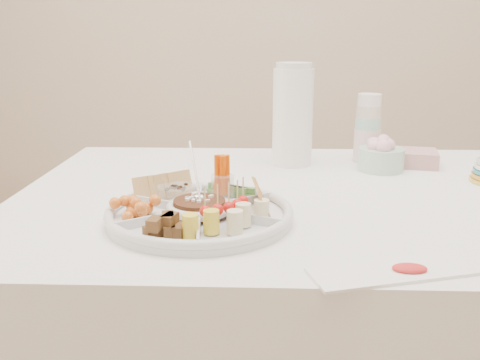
{
  "coord_description": "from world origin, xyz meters",
  "views": [
    {
      "loc": [
        -0.17,
        -1.26,
        1.14
      ],
      "look_at": [
        -0.21,
        -0.11,
        0.82
      ],
      "focal_mm": 40.0,
      "sensor_mm": 36.0,
      "label": 1
    }
  ],
  "objects": [
    {
      "name": "dining_table",
      "position": [
        0.0,
        0.0,
        0.38
      ],
      "size": [
        1.52,
        1.02,
        0.76
      ],
      "primitive_type": "cube",
      "color": "white",
      "rests_on": "floor"
    },
    {
      "name": "party_tray",
      "position": [
        -0.29,
        -0.21,
        0.78
      ],
      "size": [
        0.5,
        0.5,
        0.04
      ],
      "primitive_type": "cylinder",
      "rotation": [
        0.0,
        0.0,
        -0.43
      ],
      "color": "silver",
      "rests_on": "dining_table"
    },
    {
      "name": "bean_dip",
      "position": [
        -0.29,
        -0.21,
        0.79
      ],
      "size": [
        0.14,
        0.14,
        0.04
      ],
      "primitive_type": "cylinder",
      "rotation": [
        0.0,
        0.0,
        -0.43
      ],
      "color": "#451D13",
      "rests_on": "party_tray"
    },
    {
      "name": "tortillas",
      "position": [
        -0.16,
        -0.2,
        0.8
      ],
      "size": [
        0.12,
        0.12,
        0.05
      ],
      "primitive_type": null,
      "rotation": [
        0.0,
        0.0,
        -0.43
      ],
      "color": "#9A5D24",
      "rests_on": "party_tray"
    },
    {
      "name": "carrot_cucumber",
      "position": [
        -0.24,
        -0.1,
        0.82
      ],
      "size": [
        0.14,
        0.14,
        0.09
      ],
      "primitive_type": null,
      "rotation": [
        0.0,
        0.0,
        -0.43
      ],
      "color": "#F45500",
      "rests_on": "party_tray"
    },
    {
      "name": "pita_raisins",
      "position": [
        -0.37,
        -0.11,
        0.8
      ],
      "size": [
        0.15,
        0.15,
        0.06
      ],
      "primitive_type": null,
      "rotation": [
        0.0,
        0.0,
        -0.43
      ],
      "color": "tan",
      "rests_on": "party_tray"
    },
    {
      "name": "cherries",
      "position": [
        -0.42,
        -0.23,
        0.79
      ],
      "size": [
        0.14,
        0.14,
        0.04
      ],
      "primitive_type": null,
      "rotation": [
        0.0,
        0.0,
        -0.43
      ],
      "color": "#FAA63B",
      "rests_on": "party_tray"
    },
    {
      "name": "granola_chunks",
      "position": [
        -0.35,
        -0.33,
        0.79
      ],
      "size": [
        0.13,
        0.13,
        0.04
      ],
      "primitive_type": null,
      "rotation": [
        0.0,
        0.0,
        -0.43
      ],
      "color": "brown",
      "rests_on": "party_tray"
    },
    {
      "name": "banana_tomato",
      "position": [
        -0.22,
        -0.32,
        0.82
      ],
      "size": [
        0.13,
        0.13,
        0.08
      ],
      "primitive_type": null,
      "rotation": [
        0.0,
        0.0,
        -0.43
      ],
      "color": "#FFF599",
      "rests_on": "party_tray"
    },
    {
      "name": "cup_stack",
      "position": [
        0.15,
        0.34,
        0.86
      ],
      "size": [
        0.1,
        0.1,
        0.21
      ],
      "primitive_type": "cylinder",
      "rotation": [
        0.0,
        0.0,
        -0.37
      ],
      "color": "silver",
      "rests_on": "dining_table"
    },
    {
      "name": "thermos",
      "position": [
        -0.07,
        0.29,
        0.91
      ],
      "size": [
        0.14,
        0.14,
        0.3
      ],
      "primitive_type": "cylinder",
      "rotation": [
        0.0,
        0.0,
        0.24
      ],
      "color": "white",
      "rests_on": "dining_table"
    },
    {
      "name": "flower_bowl",
      "position": [
        0.17,
        0.23,
        0.81
      ],
      "size": [
        0.16,
        0.16,
        0.1
      ],
      "primitive_type": "cylinder",
      "rotation": [
        0.0,
        0.0,
        -0.26
      ],
      "color": "#9ABDA7",
      "rests_on": "dining_table"
    },
    {
      "name": "napkin_stack",
      "position": [
        0.28,
        0.29,
        0.78
      ],
      "size": [
        0.16,
        0.14,
        0.05
      ],
      "primitive_type": "cube",
      "rotation": [
        0.0,
        0.0,
        -0.2
      ],
      "color": "#C78F91",
      "rests_on": "dining_table"
    },
    {
      "name": "placemat",
      "position": [
        0.05,
        -0.45,
        0.76
      ],
      "size": [
        0.28,
        0.16,
        0.01
      ],
      "primitive_type": "cube",
      "rotation": [
        0.0,
        0.0,
        0.28
      ],
      "color": "white",
      "rests_on": "dining_table"
    }
  ]
}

